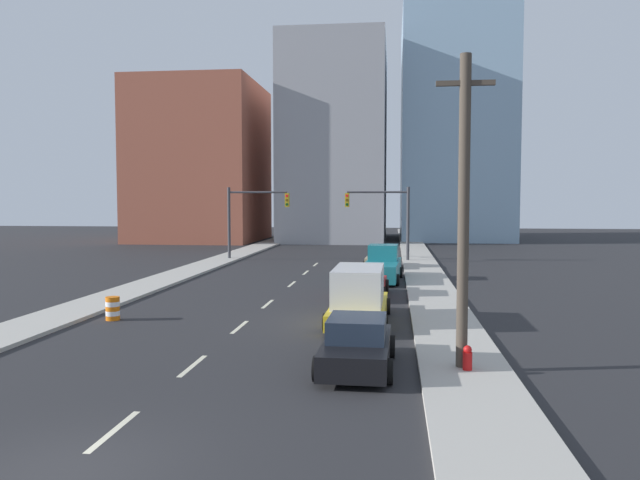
% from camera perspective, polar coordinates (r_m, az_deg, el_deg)
% --- Properties ---
extents(ground_plane, '(200.00, 200.00, 0.00)m').
position_cam_1_polar(ground_plane, '(12.72, -22.35, -19.02)').
color(ground_plane, '#262628').
extents(sidewalk_left, '(2.58, 92.59, 0.15)m').
position_cam_1_polar(sidewalk_left, '(58.35, -6.85, -1.06)').
color(sidewalk_left, '#ADA89E').
rests_on(sidewalk_left, ground).
extents(sidewalk_right, '(2.58, 92.59, 0.15)m').
position_cam_1_polar(sidewalk_right, '(56.76, 8.75, -1.21)').
color(sidewalk_right, '#ADA89E').
rests_on(sidewalk_right, ground).
extents(lane_stripe_at_2m, '(0.16, 2.40, 0.01)m').
position_cam_1_polar(lane_stripe_at_2m, '(14.38, -18.32, -16.22)').
color(lane_stripe_at_2m, beige).
rests_on(lane_stripe_at_2m, ground).
extents(lane_stripe_at_7m, '(0.16, 2.40, 0.01)m').
position_cam_1_polar(lane_stripe_at_7m, '(18.99, -11.56, -11.20)').
color(lane_stripe_at_7m, beige).
rests_on(lane_stripe_at_7m, ground).
extents(lane_stripe_at_13m, '(0.16, 2.40, 0.01)m').
position_cam_1_polar(lane_stripe_at_13m, '(24.26, -7.35, -7.89)').
color(lane_stripe_at_13m, beige).
rests_on(lane_stripe_at_13m, ground).
extents(lane_stripe_at_18m, '(0.16, 2.40, 0.01)m').
position_cam_1_polar(lane_stripe_at_18m, '(29.38, -4.81, -5.84)').
color(lane_stripe_at_18m, beige).
rests_on(lane_stripe_at_18m, ground).
extents(lane_stripe_at_25m, '(0.16, 2.40, 0.01)m').
position_cam_1_polar(lane_stripe_at_25m, '(36.19, -2.59, -4.04)').
color(lane_stripe_at_25m, beige).
rests_on(lane_stripe_at_25m, ground).
extents(lane_stripe_at_31m, '(0.16, 2.40, 0.01)m').
position_cam_1_polar(lane_stripe_at_31m, '(41.84, -1.31, -2.99)').
color(lane_stripe_at_31m, beige).
rests_on(lane_stripe_at_31m, ground).
extents(lane_stripe_at_36m, '(0.16, 2.40, 0.01)m').
position_cam_1_polar(lane_stripe_at_36m, '(47.08, -0.41, -2.25)').
color(lane_stripe_at_36m, beige).
rests_on(lane_stripe_at_36m, ground).
extents(building_brick_left, '(14.00, 16.00, 18.66)m').
position_cam_1_polar(building_brick_left, '(76.77, -10.82, 6.94)').
color(building_brick_left, '#9E513D').
rests_on(building_brick_left, ground).
extents(building_office_center, '(12.00, 20.00, 23.56)m').
position_cam_1_polar(building_office_center, '(77.73, 1.53, 8.77)').
color(building_office_center, '#99999E').
rests_on(building_office_center, ground).
extents(building_glass_right, '(13.00, 20.00, 27.66)m').
position_cam_1_polar(building_glass_right, '(81.94, 12.06, 9.87)').
color(building_glass_right, '#8CADC6').
rests_on(building_glass_right, ground).
extents(traffic_signal_left, '(5.09, 0.35, 5.89)m').
position_cam_1_polar(traffic_signal_left, '(50.75, -6.66, 2.55)').
color(traffic_signal_left, '#38383D').
rests_on(traffic_signal_left, ground).
extents(traffic_signal_right, '(5.09, 0.35, 5.89)m').
position_cam_1_polar(traffic_signal_right, '(49.37, 6.29, 2.52)').
color(traffic_signal_right, '#38383D').
rests_on(traffic_signal_right, ground).
extents(utility_pole_right_near, '(1.60, 0.32, 8.86)m').
position_cam_1_polar(utility_pole_right_near, '(17.81, 13.00, 2.61)').
color(utility_pole_right_near, '#473D33').
rests_on(utility_pole_right_near, ground).
extents(traffic_barrel, '(0.56, 0.56, 0.95)m').
position_cam_1_polar(traffic_barrel, '(26.70, -18.43, -5.96)').
color(traffic_barrel, orange).
rests_on(traffic_barrel, ground).
extents(fire_hydrant, '(0.26, 0.26, 0.84)m').
position_cam_1_polar(fire_hydrant, '(18.05, 13.33, -10.67)').
color(fire_hydrant, red).
rests_on(fire_hydrant, ground).
extents(sedan_black, '(2.19, 4.58, 1.51)m').
position_cam_1_polar(sedan_black, '(18.17, 3.41, -9.57)').
color(sedan_black, black).
rests_on(sedan_black, ground).
extents(box_truck_yellow, '(2.46, 6.22, 2.24)m').
position_cam_1_polar(box_truck_yellow, '(24.69, 3.57, -5.19)').
color(box_truck_yellow, gold).
rests_on(box_truck_yellow, ground).
extents(sedan_red, '(2.20, 4.59, 1.43)m').
position_cam_1_polar(sedan_red, '(31.47, 4.29, -4.00)').
color(sedan_red, red).
rests_on(sedan_red, ground).
extents(pickup_truck_teal, '(2.52, 6.17, 2.14)m').
position_cam_1_polar(pickup_truck_teal, '(37.70, 5.72, -2.43)').
color(pickup_truck_teal, '#196B75').
rests_on(pickup_truck_teal, ground).
extents(sedan_tan, '(2.27, 4.36, 1.51)m').
position_cam_1_polar(sedan_tan, '(44.60, 5.50, -1.71)').
color(sedan_tan, tan).
rests_on(sedan_tan, ground).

